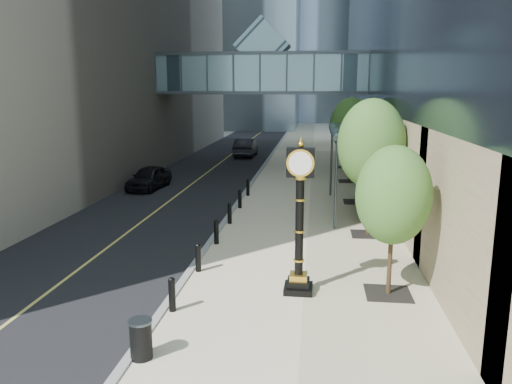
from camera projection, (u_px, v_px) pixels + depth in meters
ground at (263, 335)px, 13.00m from camera, size 320.00×320.00×0.00m
road at (237, 150)px, 52.72m from camera, size 8.00×180.00×0.02m
sidewalk at (313, 151)px, 51.78m from camera, size 8.00×180.00×0.06m
curb at (275, 150)px, 52.25m from camera, size 0.25×180.00×0.07m
skywalk at (263, 71)px, 39.03m from camera, size 17.00×4.20×5.80m
entrance_canopy at (360, 131)px, 25.37m from camera, size 3.00×8.00×4.38m
bollard_row at (223, 223)px, 21.96m from camera, size 0.20×16.20×0.90m
street_trees at (358, 137)px, 27.93m from camera, size 2.86×28.39×5.88m
street_clock at (299, 228)px, 15.23m from camera, size 0.90×0.90×4.73m
trash_bin at (141, 340)px, 11.68m from camera, size 0.62×0.62×0.90m
pedestrian at (379, 211)px, 22.46m from camera, size 0.66×0.46×1.74m
car_near at (149, 177)px, 31.96m from camera, size 2.13×4.45×1.47m
car_far at (246, 147)px, 47.76m from camera, size 1.81×5.14×1.69m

